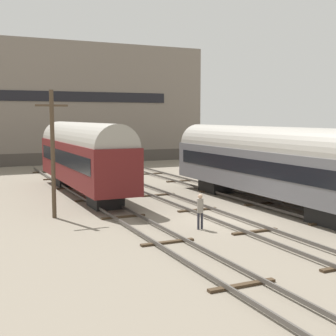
# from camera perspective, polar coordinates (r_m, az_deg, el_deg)

# --- Properties ---
(ground_plane) EXTENTS (200.00, 200.00, 0.00)m
(ground_plane) POSITION_cam_1_polar(r_m,az_deg,el_deg) (26.23, 6.72, -6.36)
(ground_plane) COLOR slate
(track_left) EXTENTS (2.60, 60.00, 0.26)m
(track_left) POSITION_cam_1_polar(r_m,az_deg,el_deg) (24.09, -3.08, -7.11)
(track_left) COLOR #4C4742
(track_left) RESTS_ON ground
(track_middle) EXTENTS (2.60, 60.00, 0.26)m
(track_middle) POSITION_cam_1_polar(r_m,az_deg,el_deg) (26.19, 6.72, -6.05)
(track_middle) COLOR #4C4742
(track_middle) RESTS_ON ground
(track_right) EXTENTS (2.60, 60.00, 0.26)m
(track_right) POSITION_cam_1_polar(r_m,az_deg,el_deg) (28.94, 14.84, -5.04)
(track_right) COLOR #4C4742
(track_right) RESTS_ON ground
(train_car_grey) EXTENTS (3.12, 18.60, 5.10)m
(train_car_grey) POSITION_cam_1_polar(r_m,az_deg,el_deg) (30.70, 11.69, 0.85)
(train_car_grey) COLOR black
(train_car_grey) RESTS_ON ground
(train_car_maroon) EXTENTS (3.05, 16.32, 5.31)m
(train_car_maroon) POSITION_cam_1_polar(r_m,az_deg,el_deg) (34.72, -10.33, 1.71)
(train_car_maroon) COLOR black
(train_car_maroon) RESTS_ON ground
(station_platform) EXTENTS (3.00, 14.67, 1.08)m
(station_platform) POSITION_cam_1_polar(r_m,az_deg,el_deg) (32.54, 15.80, -2.29)
(station_platform) COLOR brown
(station_platform) RESTS_ON ground
(bench) EXTENTS (1.40, 0.40, 0.91)m
(bench) POSITION_cam_1_polar(r_m,az_deg,el_deg) (31.31, 16.60, -1.60)
(bench) COLOR brown
(bench) RESTS_ON station_platform
(person_worker) EXTENTS (0.32, 0.32, 1.82)m
(person_worker) POSITION_cam_1_polar(r_m,az_deg,el_deg) (23.85, 3.95, -4.89)
(person_worker) COLOR #282833
(person_worker) RESTS_ON ground
(utility_pole) EXTENTS (1.80, 0.24, 7.20)m
(utility_pole) POSITION_cam_1_polar(r_m,az_deg,el_deg) (26.96, -13.87, 1.93)
(utility_pole) COLOR #473828
(utility_pole) RESTS_ON ground
(warehouse_building) EXTENTS (36.40, 10.28, 14.74)m
(warehouse_building) POSITION_cam_1_polar(r_m,az_deg,el_deg) (62.49, -13.30, 7.62)
(warehouse_building) COLOR #46403A
(warehouse_building) RESTS_ON ground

